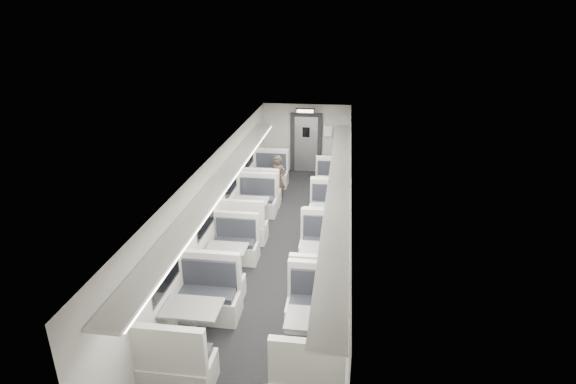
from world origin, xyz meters
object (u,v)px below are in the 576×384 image
(booth_right_b, at_px, (327,220))
(passenger, at_px, (278,179))
(exit_sign, at_px, (305,111))
(booth_left_c, at_px, (227,262))
(booth_left_b, at_px, (251,213))
(booth_left_d, at_px, (194,327))
(booth_right_a, at_px, (331,191))
(booth_right_d, at_px, (314,338))
(vestibule_door, at_px, (306,143))
(booth_left_a, at_px, (267,182))
(booth_right_c, at_px, (322,265))

(booth_right_b, bearing_deg, passenger, 128.67)
(passenger, distance_m, exit_sign, 2.92)
(booth_left_c, height_order, booth_right_b, booth_right_b)
(booth_left_b, height_order, booth_left_d, booth_left_d)
(booth_left_d, bearing_deg, booth_left_b, 90.00)
(booth_left_c, height_order, booth_right_a, booth_right_a)
(booth_left_b, xyz_separation_m, booth_right_d, (2.00, -4.69, 0.01))
(booth_left_c, relative_size, vestibule_door, 0.98)
(exit_sign, bearing_deg, booth_left_a, -117.94)
(booth_right_c, distance_m, booth_right_d, 2.28)
(booth_right_d, height_order, passenger, passenger)
(booth_right_d, bearing_deg, booth_right_b, 90.00)
(booth_right_d, relative_size, exit_sign, 3.62)
(booth_left_a, height_order, passenger, passenger)
(booth_right_d, distance_m, passenger, 6.68)
(booth_right_d, xyz_separation_m, exit_sign, (-1.00, 8.87, 1.88))
(booth_left_b, bearing_deg, booth_left_a, 90.00)
(booth_right_d, bearing_deg, booth_right_a, 90.00)
(booth_right_a, bearing_deg, booth_left_b, -136.17)
(booth_left_a, distance_m, booth_right_b, 3.18)
(booth_left_c, xyz_separation_m, booth_left_d, (0.00, -2.17, 0.04))
(booth_left_a, height_order, booth_left_d, booth_left_d)
(booth_left_c, bearing_deg, booth_left_b, 90.00)
(passenger, bearing_deg, booth_right_c, -55.46)
(booth_right_b, bearing_deg, booth_left_d, -113.90)
(booth_left_b, relative_size, booth_right_c, 0.97)
(booth_left_a, xyz_separation_m, booth_left_c, (0.00, -4.82, -0.03))
(booth_left_c, bearing_deg, booth_left_d, -90.00)
(booth_left_c, xyz_separation_m, booth_right_d, (2.00, -2.17, 0.03))
(booth_left_b, relative_size, vestibule_door, 1.04)
(booth_left_b, xyz_separation_m, booth_right_a, (2.00, 1.92, -0.01))
(booth_left_b, distance_m, booth_right_b, 2.01)
(booth_right_c, bearing_deg, booth_left_c, -176.91)
(booth_left_d, height_order, booth_right_b, booth_left_d)
(booth_left_d, bearing_deg, exit_sign, 83.57)
(booth_left_a, bearing_deg, booth_left_c, -90.00)
(booth_right_b, distance_m, booth_right_d, 4.52)
(booth_left_a, height_order, booth_right_c, booth_right_c)
(booth_right_c, height_order, passenger, passenger)
(vestibule_door, bearing_deg, booth_left_a, -112.85)
(booth_left_b, height_order, booth_right_c, booth_right_c)
(booth_left_d, distance_m, exit_sign, 9.12)
(booth_left_c, distance_m, booth_right_b, 3.08)
(booth_left_c, xyz_separation_m, vestibule_door, (1.00, 7.19, 0.67))
(booth_left_a, distance_m, booth_left_b, 2.30)
(booth_left_b, distance_m, booth_left_d, 4.68)
(passenger, xyz_separation_m, exit_sign, (0.57, 2.39, 1.57))
(booth_left_a, bearing_deg, booth_right_c, -66.98)
(booth_left_c, height_order, booth_left_d, booth_left_d)
(booth_left_a, height_order, booth_left_c, booth_left_a)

